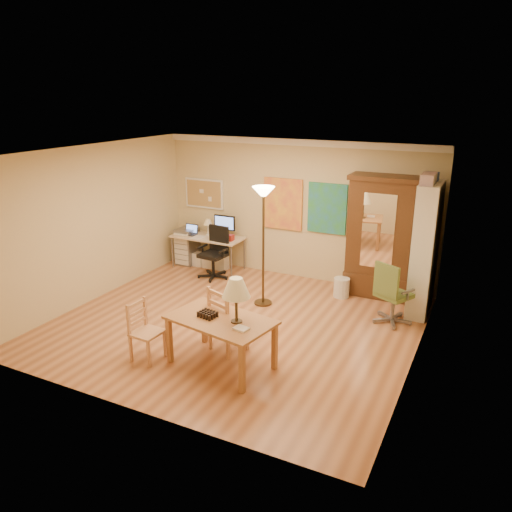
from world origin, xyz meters
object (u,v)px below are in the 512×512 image
at_px(office_chair_black, 214,264).
at_px(bookshelf, 425,250).
at_px(armoire, 380,245).
at_px(office_chair_green, 391,307).
at_px(computer_desk, 210,249).
at_px(dining_table, 226,311).

bearing_deg(office_chair_black, bookshelf, 1.43).
xyz_separation_m(office_chair_black, armoire, (3.11, 0.54, 0.68)).
height_order(office_chair_black, office_chair_green, office_chair_green).
distance_m(armoire, bookshelf, 0.94).
distance_m(computer_desk, office_chair_green, 4.09).
bearing_deg(dining_table, armoire, 70.55).
bearing_deg(dining_table, office_chair_green, 54.20).
bearing_deg(office_chair_black, armoire, 9.80).
bearing_deg(office_chair_green, office_chair_black, 171.47).
xyz_separation_m(office_chair_green, bookshelf, (0.34, 0.64, 0.81)).
relative_size(office_chair_black, armoire, 0.47).
height_order(dining_table, computer_desk, dining_table).
distance_m(dining_table, bookshelf, 3.60).
relative_size(dining_table, bookshelf, 0.69).
bearing_deg(computer_desk, office_chair_black, -50.93).
bearing_deg(armoire, bookshelf, -28.35).
distance_m(office_chair_green, bookshelf, 1.09).
relative_size(office_chair_green, armoire, 0.47).
distance_m(dining_table, office_chair_black, 3.49).
xyz_separation_m(dining_table, bookshelf, (2.02, 2.97, 0.27)).
relative_size(computer_desk, office_chair_green, 1.47).
xyz_separation_m(dining_table, office_chair_black, (-1.91, 2.87, -0.55)).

